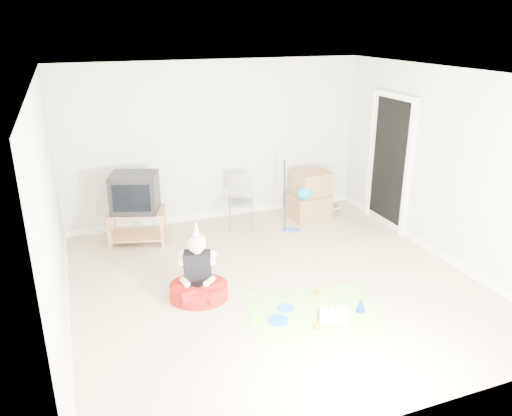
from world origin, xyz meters
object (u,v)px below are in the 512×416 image
object	(u,v)px
crt_tv	(135,192)
cardboard_boxes	(310,197)
folding_chair	(241,203)
tv_stand	(138,224)
birthday_cake	(334,317)
seated_woman	(198,282)

from	to	relation	value
crt_tv	cardboard_boxes	bearing A→B (deg)	17.99
folding_chair	crt_tv	bearing A→B (deg)	179.76
folding_chair	cardboard_boxes	world-z (taller)	folding_chair
tv_stand	cardboard_boxes	size ratio (longest dim) A/B	1.17
tv_stand	crt_tv	size ratio (longest dim) A/B	1.42
cardboard_boxes	birthday_cake	distance (m)	3.13
tv_stand	birthday_cake	distance (m)	3.40
cardboard_boxes	seated_woman	size ratio (longest dim) A/B	0.79
seated_woman	crt_tv	bearing A→B (deg)	102.79
cardboard_boxes	seated_woman	xyz separation A→B (m)	(-2.43, -1.89, -0.16)
folding_chair	seated_woman	xyz separation A→B (m)	(-1.20, -1.91, -0.21)
cardboard_boxes	seated_woman	distance (m)	3.09
tv_stand	crt_tv	bearing A→B (deg)	-90.00
tv_stand	cardboard_boxes	distance (m)	2.87
crt_tv	cardboard_boxes	xyz separation A→B (m)	(2.87, -0.02, -0.41)
crt_tv	tv_stand	bearing A→B (deg)	108.43
crt_tv	seated_woman	world-z (taller)	crt_tv
crt_tv	folding_chair	xyz separation A→B (m)	(1.64, -0.01, -0.37)
crt_tv	birthday_cake	xyz separation A→B (m)	(1.73, -2.91, -0.75)
cardboard_boxes	folding_chair	bearing A→B (deg)	179.29
seated_woman	tv_stand	bearing A→B (deg)	102.79
seated_woman	birthday_cake	distance (m)	1.64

